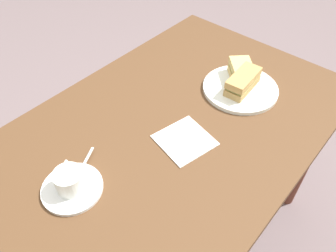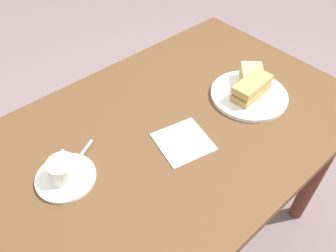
{
  "view_description": "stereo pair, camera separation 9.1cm",
  "coord_description": "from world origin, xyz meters",
  "px_view_note": "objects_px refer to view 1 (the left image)",
  "views": [
    {
      "loc": [
        0.53,
        0.47,
        1.5
      ],
      "look_at": [
        -0.0,
        0.01,
        0.78
      ],
      "focal_mm": 35.55,
      "sensor_mm": 36.0,
      "label": 1
    },
    {
      "loc": [
        0.46,
        0.54,
        1.5
      ],
      "look_at": [
        -0.0,
        0.01,
        0.78
      ],
      "focal_mm": 35.55,
      "sensor_mm": 36.0,
      "label": 2
    }
  ],
  "objects_px": {
    "spoon": "(83,165)",
    "napkin": "(185,140)",
    "dining_table": "(164,154)",
    "coffee_saucer": "(72,188)",
    "coffee_cup": "(69,180)",
    "sandwich_plate": "(240,89)",
    "sandwich_back": "(241,72)",
    "sandwich_front": "(243,82)"
  },
  "relations": [
    {
      "from": "sandwich_plate",
      "to": "coffee_saucer",
      "type": "bearing_deg",
      "value": -9.91
    },
    {
      "from": "coffee_cup",
      "to": "napkin",
      "type": "relative_size",
      "value": 0.65
    },
    {
      "from": "sandwich_plate",
      "to": "coffee_cup",
      "type": "bearing_deg",
      "value": -10.06
    },
    {
      "from": "sandwich_front",
      "to": "coffee_cup",
      "type": "distance_m",
      "value": 0.65
    },
    {
      "from": "napkin",
      "to": "sandwich_front",
      "type": "bearing_deg",
      "value": 179.35
    },
    {
      "from": "dining_table",
      "to": "coffee_saucer",
      "type": "distance_m",
      "value": 0.34
    },
    {
      "from": "spoon",
      "to": "sandwich_plate",
      "type": "bearing_deg",
      "value": 165.85
    },
    {
      "from": "sandwich_plate",
      "to": "coffee_cup",
      "type": "relative_size",
      "value": 2.69
    },
    {
      "from": "sandwich_plate",
      "to": "coffee_saucer",
      "type": "relative_size",
      "value": 1.61
    },
    {
      "from": "dining_table",
      "to": "napkin",
      "type": "relative_size",
      "value": 8.65
    },
    {
      "from": "coffee_saucer",
      "to": "spoon",
      "type": "xyz_separation_m",
      "value": [
        -0.07,
        -0.03,
        0.01
      ]
    },
    {
      "from": "sandwich_front",
      "to": "sandwich_back",
      "type": "height_order",
      "value": "same"
    },
    {
      "from": "coffee_saucer",
      "to": "spoon",
      "type": "distance_m",
      "value": 0.07
    },
    {
      "from": "sandwich_front",
      "to": "sandwich_back",
      "type": "distance_m",
      "value": 0.06
    },
    {
      "from": "coffee_cup",
      "to": "dining_table",
      "type": "bearing_deg",
      "value": 172.07
    },
    {
      "from": "sandwich_plate",
      "to": "dining_table",
      "type": "bearing_deg",
      "value": -12.11
    },
    {
      "from": "sandwich_back",
      "to": "coffee_cup",
      "type": "distance_m",
      "value": 0.69
    },
    {
      "from": "napkin",
      "to": "sandwich_back",
      "type": "bearing_deg",
      "value": -174.91
    },
    {
      "from": "coffee_cup",
      "to": "sandwich_plate",
      "type": "bearing_deg",
      "value": 169.94
    },
    {
      "from": "sandwich_back",
      "to": "napkin",
      "type": "height_order",
      "value": "sandwich_back"
    },
    {
      "from": "spoon",
      "to": "napkin",
      "type": "distance_m",
      "value": 0.3
    },
    {
      "from": "dining_table",
      "to": "coffee_saucer",
      "type": "height_order",
      "value": "coffee_saucer"
    },
    {
      "from": "napkin",
      "to": "coffee_cup",
      "type": "bearing_deg",
      "value": -19.56
    },
    {
      "from": "sandwich_back",
      "to": "dining_table",
      "type": "bearing_deg",
      "value": -6.45
    },
    {
      "from": "sandwich_plate",
      "to": "napkin",
      "type": "height_order",
      "value": "sandwich_plate"
    },
    {
      "from": "dining_table",
      "to": "sandwich_front",
      "type": "height_order",
      "value": "sandwich_front"
    },
    {
      "from": "spoon",
      "to": "napkin",
      "type": "relative_size",
      "value": 0.62
    },
    {
      "from": "coffee_saucer",
      "to": "napkin",
      "type": "bearing_deg",
      "value": 160.73
    },
    {
      "from": "dining_table",
      "to": "sandwich_back",
      "type": "bearing_deg",
      "value": 173.55
    },
    {
      "from": "napkin",
      "to": "sandwich_plate",
      "type": "bearing_deg",
      "value": -179.42
    },
    {
      "from": "dining_table",
      "to": "sandwich_plate",
      "type": "xyz_separation_m",
      "value": [
        -0.33,
        0.07,
        0.12
      ]
    },
    {
      "from": "sandwich_front",
      "to": "sandwich_back",
      "type": "xyz_separation_m",
      "value": [
        -0.04,
        -0.04,
        -0.0
      ]
    },
    {
      "from": "coffee_cup",
      "to": "napkin",
      "type": "height_order",
      "value": "coffee_cup"
    },
    {
      "from": "coffee_saucer",
      "to": "coffee_cup",
      "type": "xyz_separation_m",
      "value": [
        -0.0,
        -0.0,
        0.04
      ]
    },
    {
      "from": "dining_table",
      "to": "spoon",
      "type": "bearing_deg",
      "value": -16.72
    },
    {
      "from": "coffee_saucer",
      "to": "sandwich_plate",
      "type": "bearing_deg",
      "value": 170.09
    },
    {
      "from": "sandwich_plate",
      "to": "napkin",
      "type": "xyz_separation_m",
      "value": [
        0.31,
        0.0,
        -0.01
      ]
    },
    {
      "from": "sandwich_back",
      "to": "napkin",
      "type": "relative_size",
      "value": 0.88
    },
    {
      "from": "coffee_cup",
      "to": "coffee_saucer",
      "type": "bearing_deg",
      "value": 59.4
    },
    {
      "from": "sandwich_back",
      "to": "coffee_saucer",
      "type": "bearing_deg",
      "value": -7.0
    },
    {
      "from": "sandwich_back",
      "to": "sandwich_front",
      "type": "bearing_deg",
      "value": 38.24
    },
    {
      "from": "coffee_saucer",
      "to": "napkin",
      "type": "height_order",
      "value": "coffee_saucer"
    }
  ]
}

